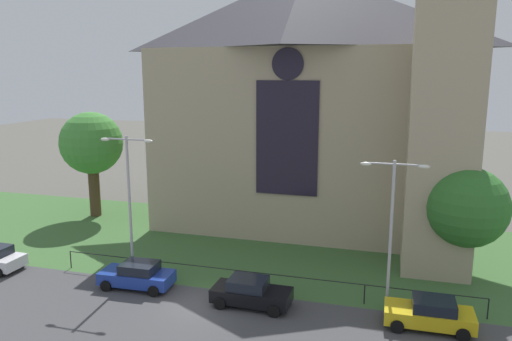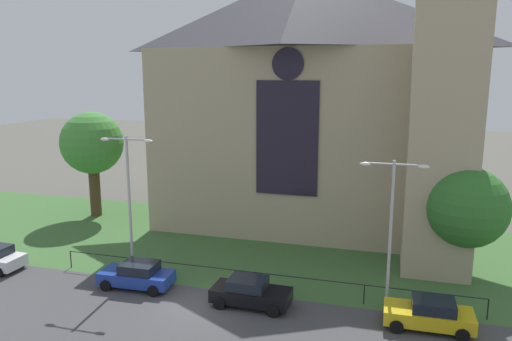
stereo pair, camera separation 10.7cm
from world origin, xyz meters
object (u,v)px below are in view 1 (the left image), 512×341
at_px(parked_car_black, 251,292).
at_px(parked_car_yellow, 430,314).
at_px(streetlamp_near, 129,189).
at_px(streetlamp_far, 392,216).
at_px(tree_right_near, 467,207).
at_px(church_building, 312,98).
at_px(tree_left_far, 91,144).
at_px(parked_car_blue, 137,275).

relative_size(parked_car_black, parked_car_yellow, 1.00).
bearing_deg(streetlamp_near, streetlamp_far, 0.00).
bearing_deg(tree_right_near, streetlamp_near, -166.16).
xyz_separation_m(church_building, tree_left_far, (-18.23, -2.86, -4.00)).
bearing_deg(streetlamp_far, tree_right_near, 48.31).
bearing_deg(parked_car_black, parked_car_blue, 177.98).
bearing_deg(streetlamp_far, church_building, 115.53).
bearing_deg(tree_right_near, streetlamp_far, -131.69).
relative_size(tree_left_far, parked_car_yellow, 2.13).
distance_m(church_building, streetlamp_near, 16.76).
relative_size(church_building, parked_car_yellow, 6.16).
bearing_deg(tree_left_far, streetlamp_near, -47.85).
bearing_deg(parked_car_blue, parked_car_black, 174.96).
bearing_deg(tree_left_far, parked_car_black, -35.11).
relative_size(church_building, tree_right_near, 3.76).
bearing_deg(tree_left_far, tree_right_near, -11.77).
height_order(tree_right_near, parked_car_blue, tree_right_near).
xyz_separation_m(streetlamp_far, parked_car_black, (-7.00, -1.70, -4.33)).
xyz_separation_m(tree_right_near, streetlamp_near, (-19.21, -4.73, 0.91)).
relative_size(tree_right_near, parked_car_blue, 1.62).
height_order(tree_left_far, parked_car_yellow, tree_left_far).
bearing_deg(streetlamp_near, parked_car_black, -12.03).
height_order(tree_right_near, streetlamp_near, streetlamp_near).
distance_m(tree_left_far, parked_car_blue, 17.13).
height_order(tree_left_far, parked_car_black, tree_left_far).
xyz_separation_m(tree_left_far, streetlamp_near, (9.74, -10.76, -0.81)).
distance_m(streetlamp_near, parked_car_blue, 5.01).
bearing_deg(parked_car_black, parked_car_yellow, 1.85).
relative_size(tree_right_near, tree_left_far, 0.77).
bearing_deg(parked_car_black, streetlamp_far, 14.73).
relative_size(church_building, parked_car_blue, 6.11).
relative_size(church_building, tree_left_far, 2.89).
distance_m(tree_left_far, parked_car_black, 22.37).
bearing_deg(parked_car_blue, streetlamp_far, -176.50).
bearing_deg(parked_car_yellow, parked_car_blue, -1.57).
distance_m(streetlamp_far, parked_car_yellow, 5.04).
relative_size(church_building, streetlamp_far, 3.27).
bearing_deg(streetlamp_far, tree_left_far, 156.48).
bearing_deg(church_building, tree_right_near, -39.67).
distance_m(streetlamp_far, parked_car_black, 8.41).
height_order(church_building, parked_car_blue, church_building).
bearing_deg(tree_left_far, streetlamp_far, -23.52).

